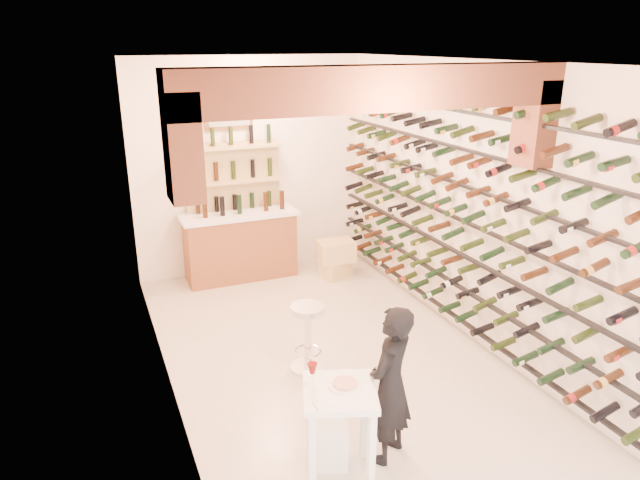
# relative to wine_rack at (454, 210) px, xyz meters

# --- Properties ---
(ground) EXTENTS (6.00, 6.00, 0.00)m
(ground) POSITION_rel_wine_rack_xyz_m (-1.53, 0.00, -1.55)
(ground) COLOR beige
(ground) RESTS_ON ground
(room_shell) EXTENTS (3.52, 6.02, 3.21)m
(room_shell) POSITION_rel_wine_rack_xyz_m (-1.53, -0.26, 0.70)
(room_shell) COLOR white
(room_shell) RESTS_ON ground
(wine_rack) EXTENTS (0.32, 5.70, 2.56)m
(wine_rack) POSITION_rel_wine_rack_xyz_m (0.00, 0.00, 0.00)
(wine_rack) COLOR black
(wine_rack) RESTS_ON ground
(back_counter) EXTENTS (1.70, 0.62, 1.29)m
(back_counter) POSITION_rel_wine_rack_xyz_m (-1.83, 2.65, -1.02)
(back_counter) COLOR brown
(back_counter) RESTS_ON ground
(back_shelving) EXTENTS (1.40, 0.31, 2.73)m
(back_shelving) POSITION_rel_wine_rack_xyz_m (-1.83, 2.89, -0.38)
(back_shelving) COLOR tan
(back_shelving) RESTS_ON ground
(tasting_table) EXTENTS (0.73, 0.73, 1.00)m
(tasting_table) POSITION_rel_wine_rack_xyz_m (-2.23, -1.75, -0.87)
(tasting_table) COLOR white
(tasting_table) RESTS_ON ground
(white_stool) EXTENTS (0.42, 0.42, 0.40)m
(white_stool) POSITION_rel_wine_rack_xyz_m (-2.24, -1.56, -1.35)
(white_stool) COLOR white
(white_stool) RESTS_ON ground
(person) EXTENTS (0.61, 0.57, 1.40)m
(person) POSITION_rel_wine_rack_xyz_m (-1.74, -1.69, -0.85)
(person) COLOR black
(person) RESTS_ON ground
(chrome_barstool) EXTENTS (0.39, 0.39, 0.75)m
(chrome_barstool) POSITION_rel_wine_rack_xyz_m (-1.86, -0.14, -1.12)
(chrome_barstool) COLOR silver
(chrome_barstool) RESTS_ON ground
(crate_lower) EXTENTS (0.51, 0.43, 0.26)m
(crate_lower) POSITION_rel_wine_rack_xyz_m (-0.52, 2.11, -1.42)
(crate_lower) COLOR #DBBB78
(crate_lower) RESTS_ON ground
(crate_upper) EXTENTS (0.56, 0.41, 0.31)m
(crate_upper) POSITION_rel_wine_rack_xyz_m (-0.52, 2.11, -1.13)
(crate_upper) COLOR #DBBB78
(crate_upper) RESTS_ON crate_lower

